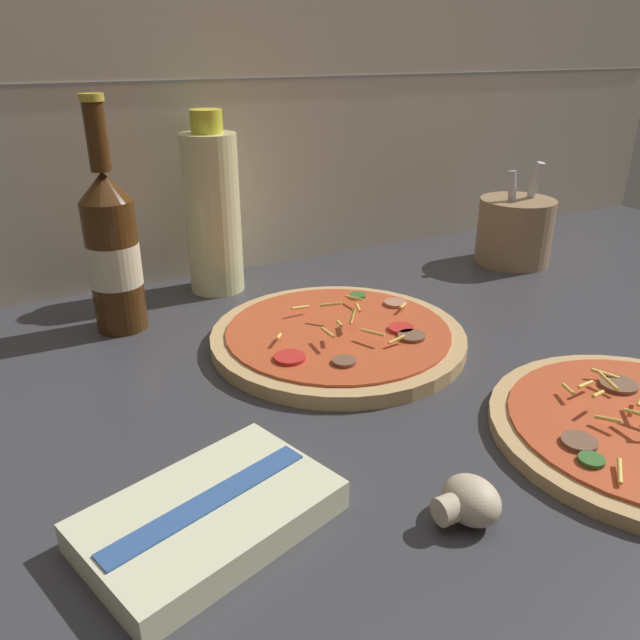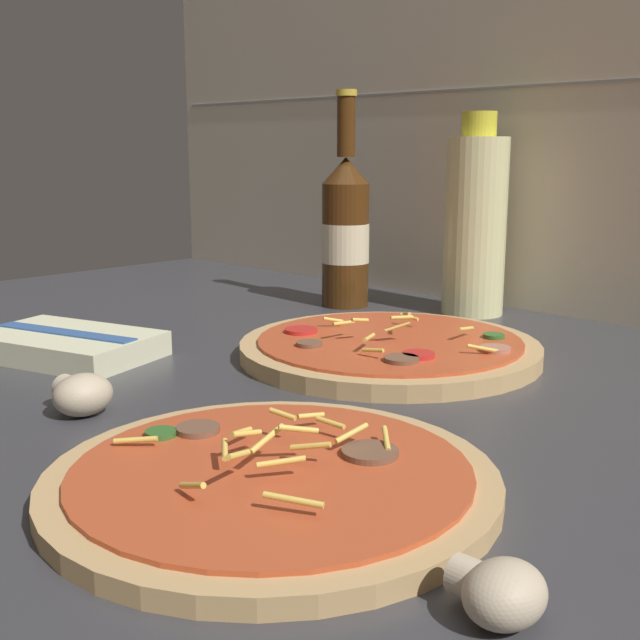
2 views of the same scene
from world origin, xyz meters
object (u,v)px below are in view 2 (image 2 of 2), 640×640
Objects in this scene: mushroom_left at (500,592)px; mushroom_right at (81,394)px; pizza_far at (389,348)px; beer_bottle at (345,230)px; pizza_near at (272,479)px; dish_towel at (66,345)px; oil_bottle at (475,223)px.

mushroom_left is 0.87× the size of mushroom_right.
beer_bottle reaches higher than pizza_far.
pizza_near is at bearing -51.81° from beer_bottle.
mushroom_right reaches higher than mushroom_left.
mushroom_left is at bearing -42.11° from beer_bottle.
mushroom_right is at bearing -101.49° from pizza_far.
beer_bottle is 49.50cm from mushroom_right.
pizza_far is 30.49cm from mushroom_right.
dish_towel is at bearing 169.26° from pizza_near.
mushroom_left is at bearing -55.22° from oil_bottle.
beer_bottle is 5.51× the size of mushroom_right.
beer_bottle reaches higher than mushroom_right.
mushroom_right is (15.03, -46.44, -8.26)cm from beer_bottle.
mushroom_left is at bearing -7.48° from pizza_near.
beer_bottle is (-21.10, 16.57, 8.97)cm from pizza_far.
pizza_near is 6.34× the size of mushroom_left.
dish_towel is at bearing -136.28° from pizza_far.
dish_towel is (-16.71, -45.74, -9.99)cm from oil_bottle.
oil_bottle reaches higher than pizza_far.
beer_bottle is (-35.99, 45.76, 9.15)cm from pizza_near.
oil_bottle is (-6.30, 23.74, 10.27)cm from pizza_far.
oil_bottle is at bearing 69.93° from dish_towel.
mushroom_right reaches higher than dish_towel.
oil_bottle is 49.71cm from dish_towel.
beer_bottle is 6.31× the size of mushroom_left.
pizza_near reaches higher than mushroom_left.
pizza_far reaches higher than dish_towel.
beer_bottle is 39.58cm from dish_towel.
oil_bottle is 67.89cm from mushroom_left.
oil_bottle is at bearing 124.78° from mushroom_left.
pizza_near is at bearing 1.86° from mushroom_right.
mushroom_right is (-6.07, -29.87, 0.71)cm from pizza_far.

